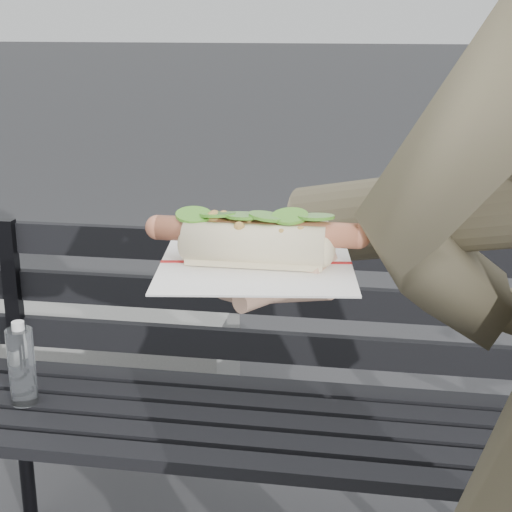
{
  "coord_description": "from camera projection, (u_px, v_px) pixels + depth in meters",
  "views": [
    {
      "loc": [
        0.17,
        -0.8,
        1.38
      ],
      "look_at": [
        0.05,
        -0.07,
        1.15
      ],
      "focal_mm": 55.0,
      "sensor_mm": 36.0,
      "label": 1
    }
  ],
  "objects": [
    {
      "name": "concrete_block",
      "position": [
        66.0,
        356.0,
        2.83
      ],
      "size": [
        1.2,
        0.4,
        0.4
      ],
      "primitive_type": "cube",
      "color": "slate",
      "rests_on": "ground"
    },
    {
      "name": "park_bench",
      "position": [
        252.0,
        387.0,
        1.88
      ],
      "size": [
        1.5,
        0.44,
        0.88
      ],
      "color": "black",
      "rests_on": "ground"
    },
    {
      "name": "held_hotdog",
      "position": [
        459.0,
        217.0,
        0.79
      ],
      "size": [
        0.63,
        0.3,
        0.2
      ],
      "color": "brown"
    }
  ]
}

